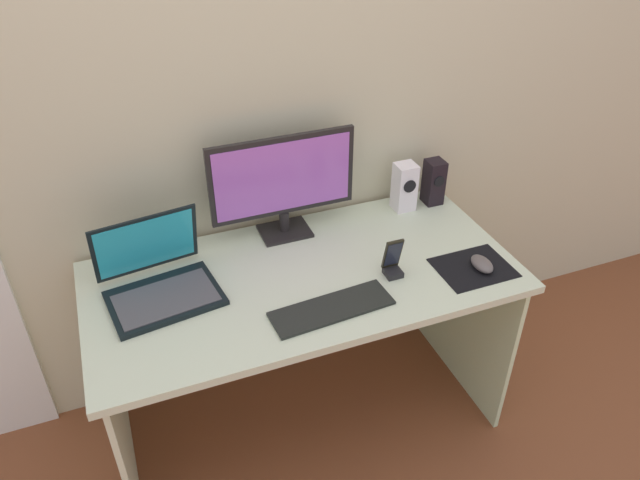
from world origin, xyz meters
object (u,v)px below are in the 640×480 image
object	(u,v)px
speaker_right	(434,182)
laptop	(159,280)
monitor	(283,182)
speaker_near_monitor	(404,187)
phone_in_dock	(393,262)
mouse	(482,264)
keyboard_external	(332,308)

from	to	relation	value
speaker_right	laptop	size ratio (longest dim) A/B	0.48
monitor	speaker_right	xyz separation A→B (m)	(0.61, -0.00, -0.12)
speaker_right	speaker_near_monitor	distance (m)	0.13
monitor	laptop	bearing A→B (deg)	-159.55
speaker_near_monitor	phone_in_dock	size ratio (longest dim) A/B	1.37
monitor	mouse	world-z (taller)	monitor
laptop	keyboard_external	bearing A→B (deg)	-30.16
phone_in_dock	monitor	bearing A→B (deg)	124.89
monitor	speaker_right	size ratio (longest dim) A/B	2.90
monitor	mouse	xyz separation A→B (m)	(0.55, -0.45, -0.19)
laptop	keyboard_external	xyz separation A→B (m)	(0.48, -0.28, -0.04)
speaker_right	laptop	bearing A→B (deg)	-170.88
speaker_near_monitor	laptop	xyz separation A→B (m)	(-0.96, -0.18, -0.05)
monitor	speaker_right	bearing A→B (deg)	-0.35
mouse	laptop	bearing A→B (deg)	166.36
speaker_near_monitor	mouse	size ratio (longest dim) A/B	1.89
laptop	mouse	size ratio (longest dim) A/B	3.77
monitor	phone_in_dock	xyz separation A→B (m)	(0.25, -0.36, -0.16)
monitor	laptop	distance (m)	0.54
monitor	phone_in_dock	bearing A→B (deg)	-55.11
laptop	speaker_near_monitor	bearing A→B (deg)	10.31
monitor	speaker_near_monitor	distance (m)	0.50
monitor	speaker_near_monitor	bearing A→B (deg)	-0.44
monitor	phone_in_dock	distance (m)	0.47
speaker_near_monitor	laptop	size ratio (longest dim) A/B	0.50
speaker_near_monitor	keyboard_external	size ratio (longest dim) A/B	0.49
monitor	mouse	distance (m)	0.73
mouse	speaker_near_monitor	bearing A→B (deg)	99.22
laptop	keyboard_external	size ratio (longest dim) A/B	0.98
speaker_right	phone_in_dock	distance (m)	0.51
keyboard_external	phone_in_dock	size ratio (longest dim) A/B	2.79
speaker_right	mouse	bearing A→B (deg)	-98.24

